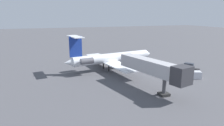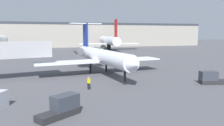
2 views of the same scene
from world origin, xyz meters
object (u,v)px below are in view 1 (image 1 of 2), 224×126
Objects in this scene: jet_bridge at (155,68)px; traffic_cone_near at (171,70)px; ground_crew_marshaller at (154,67)px; baggage_tug_trailing at (131,55)px; regional_jet at (109,58)px; cargo_container_uld at (196,75)px; baggage_tug_lead at (190,67)px.

jet_bridge is 16.71m from traffic_cone_near.
baggage_tug_trailing reaches higher than ground_crew_marshaller.
regional_jet reaches higher than ground_crew_marshaller.
jet_bridge is at bearing 161.59° from baggage_tug_trailing.
ground_crew_marshaller is at bearing -109.90° from regional_jet.
cargo_container_uld is at bearing -165.79° from traffic_cone_near.
baggage_tug_lead reaches higher than traffic_cone_near.
baggage_tug_lead is 23.01m from baggage_tug_trailing.
baggage_tug_lead reaches higher than cargo_container_uld.
regional_jet is 22.29m from baggage_tug_lead.
ground_crew_marshaller is 11.54m from cargo_container_uld.
baggage_tug_lead is at bearing -31.68° from cargo_container_uld.
ground_crew_marshaller is (13.93, -8.85, -3.86)m from jet_bridge.
regional_jet is at bearing 48.80° from cargo_container_uld.
ground_crew_marshaller reaches higher than traffic_cone_near.
jet_bridge is at bearing 104.35° from cargo_container_uld.
baggage_tug_trailing is (31.78, -10.58, -3.88)m from jet_bridge.
regional_jet is 10.07× the size of cargo_container_uld.
traffic_cone_near is (-7.50, -14.84, -3.12)m from regional_jet.
cargo_container_uld is (3.56, -13.90, -3.86)m from jet_bridge.
traffic_cone_near is (7.06, 1.79, -0.58)m from cargo_container_uld.
baggage_tug_trailing is 28.42m from cargo_container_uld.
regional_jet is 1.59× the size of jet_bridge.
jet_bridge reaches higher than baggage_tug_trailing.
jet_bridge reaches higher than cargo_container_uld.
jet_bridge is (-18.12, -2.73, 1.33)m from regional_jet.
baggage_tug_trailing is at bearing -5.53° from ground_crew_marshaller.
jet_bridge is 20.80m from baggage_tug_lead.
regional_jet is 22.25m from cargo_container_uld.
ground_crew_marshaller is 0.40× the size of baggage_tug_trailing.
jet_bridge is 4.01× the size of baggage_tug_trailing.
cargo_container_uld is at bearing 148.32° from baggage_tug_lead.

